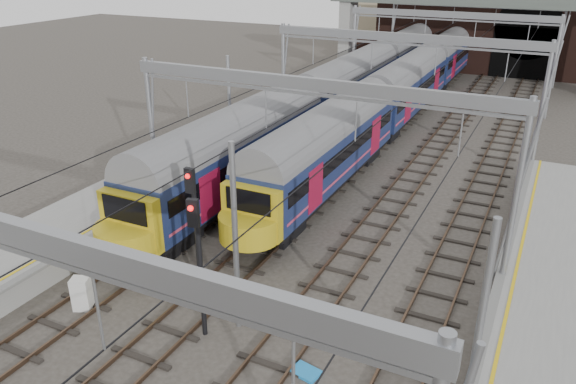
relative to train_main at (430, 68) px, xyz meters
The scene contains 13 objects.
ground 39.59m from the train_main, 87.10° to the right, with size 160.00×160.00×0.00m, color #38332D.
platform_left 37.91m from the train_main, 102.48° to the right, with size 4.32×55.00×1.12m.
tracks 24.67m from the train_main, 85.33° to the right, with size 14.40×80.00×0.22m.
overhead_line 18.53m from the train_main, 83.65° to the right, with size 16.80×80.00×8.00m.
retaining_wall 13.05m from the train_main, 74.75° to the left, with size 28.00×2.75×9.00m.
overbridge 8.32m from the train_main, 72.99° to the left, with size 28.00×3.00×9.25m.
train_main is the anchor object (origin of this frame).
train_second 11.23m from the train_main, 110.87° to the right, with size 2.96×51.39×5.04m.
signal_near_left 36.31m from the train_main, 90.76° to the right, with size 0.38×0.48×5.31m.
signal_near_centre 38.49m from the train_main, 88.25° to the right, with size 0.41×0.48×5.30m.
relay_cabinet 39.37m from the train_main, 95.56° to the right, with size 0.65×0.54×1.31m, color silver.
equip_cover_b 39.09m from the train_main, 82.33° to the right, with size 0.91×0.64×0.11m, color #1C84D5.
equip_cover_c 35.78m from the train_main, 81.35° to the right, with size 0.86×0.61×0.10m, color #1C84D5.
Camera 1 is at (8.94, -12.19, 12.53)m, focal length 35.00 mm.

